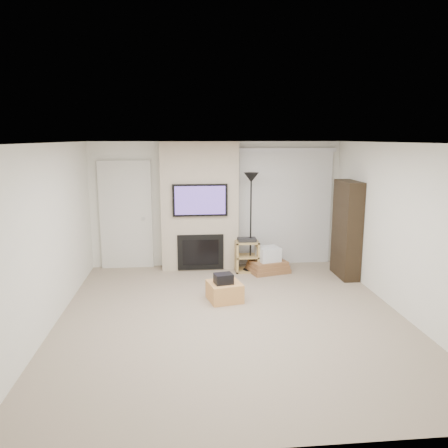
{
  "coord_description": "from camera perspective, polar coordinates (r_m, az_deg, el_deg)",
  "views": [
    {
      "loc": [
        -0.69,
        -5.92,
        2.56
      ],
      "look_at": [
        0.0,
        1.2,
        1.15
      ],
      "focal_mm": 35.0,
      "sensor_mm": 36.0,
      "label": 1
    }
  ],
  "objects": [
    {
      "name": "wall_front",
      "position": [
        3.5,
        6.34,
        -10.93
      ],
      "size": [
        5.0,
        0.0,
        2.5
      ],
      "primitive_type": "cube",
      "rotation": [
        1.57,
        0.0,
        0.0
      ],
      "color": "white",
      "rests_on": "ground"
    },
    {
      "name": "wall_right",
      "position": [
        6.85,
        22.33,
        -0.73
      ],
      "size": [
        0.0,
        5.5,
        2.5
      ],
      "primitive_type": "cube",
      "rotation": [
        1.57,
        0.0,
        1.57
      ],
      "color": "white",
      "rests_on": "ground"
    },
    {
      "name": "ottoman",
      "position": [
        7.07,
        0.07,
        -8.8
      ],
      "size": [
        0.59,
        0.59,
        0.3
      ],
      "primitive_type": "cube",
      "rotation": [
        0.0,
        0.0,
        0.21
      ],
      "color": "tan",
      "rests_on": "floor"
    },
    {
      "name": "entry_door",
      "position": [
        8.84,
        -12.66,
        1.07
      ],
      "size": [
        1.02,
        0.11,
        2.14
      ],
      "color": "silver",
      "rests_on": "floor"
    },
    {
      "name": "hvac_vent",
      "position": [
        6.81,
        3.74,
        10.59
      ],
      "size": [
        0.35,
        0.18,
        0.01
      ],
      "primitive_type": "cube",
      "color": "silver",
      "rests_on": "ceiling"
    },
    {
      "name": "black_bag",
      "position": [
        6.95,
        -0.06,
        -7.15
      ],
      "size": [
        0.32,
        0.27,
        0.16
      ],
      "primitive_type": "cube",
      "rotation": [
        0.0,
        0.0,
        0.21
      ],
      "color": "black",
      "rests_on": "ottoman"
    },
    {
      "name": "box_stack",
      "position": [
        8.55,
        5.78,
        -5.02
      ],
      "size": [
        0.86,
        0.73,
        0.49
      ],
      "color": "brown",
      "rests_on": "floor"
    },
    {
      "name": "wall_back",
      "position": [
        8.8,
        -0.97,
        2.59
      ],
      "size": [
        5.0,
        0.0,
        2.5
      ],
      "primitive_type": "cube",
      "rotation": [
        1.57,
        0.0,
        0.0
      ],
      "color": "white",
      "rests_on": "ground"
    },
    {
      "name": "bookshelf",
      "position": [
        8.4,
        15.74,
        -0.68
      ],
      "size": [
        0.3,
        0.8,
        1.8
      ],
      "color": "black",
      "rests_on": "floor"
    },
    {
      "name": "av_stand",
      "position": [
        8.53,
        2.99,
        -3.91
      ],
      "size": [
        0.45,
        0.38,
        0.66
      ],
      "color": "tan",
      "rests_on": "floor"
    },
    {
      "name": "vertical_blinds",
      "position": [
        8.97,
        8.02,
        2.79
      ],
      "size": [
        1.98,
        0.1,
        2.37
      ],
      "color": "silver",
      "rests_on": "floor"
    },
    {
      "name": "floor_lamp",
      "position": [
        8.31,
        3.55,
        3.9
      ],
      "size": [
        0.29,
        0.29,
        1.92
      ],
      "color": "black",
      "rests_on": "floor"
    },
    {
      "name": "wall_left",
      "position": [
        6.33,
        -22.02,
        -1.63
      ],
      "size": [
        0.0,
        5.5,
        2.5
      ],
      "primitive_type": "cube",
      "rotation": [
        1.57,
        0.0,
        1.57
      ],
      "color": "white",
      "rests_on": "ground"
    },
    {
      "name": "ceiling",
      "position": [
        5.96,
        1.13,
        10.56
      ],
      "size": [
        5.0,
        5.5,
        0.0
      ],
      "primitive_type": "cube",
      "color": "white",
      "rests_on": "wall_back"
    },
    {
      "name": "floor",
      "position": [
        6.49,
        1.04,
        -12.09
      ],
      "size": [
        5.0,
        5.5,
        0.0
      ],
      "primitive_type": "cube",
      "color": "tan",
      "rests_on": "ground"
    },
    {
      "name": "fireplace_wall",
      "position": [
        8.57,
        -3.19,
        2.25
      ],
      "size": [
        1.5,
        0.47,
        2.5
      ],
      "color": "#C0AF97",
      "rests_on": "floor"
    }
  ]
}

